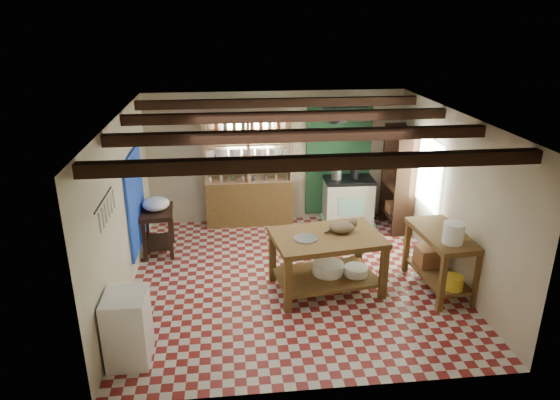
{
  "coord_description": "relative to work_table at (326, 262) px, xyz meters",
  "views": [
    {
      "loc": [
        -0.96,
        -6.93,
        3.98
      ],
      "look_at": [
        -0.16,
        0.3,
        1.24
      ],
      "focal_mm": 32.0,
      "sensor_mm": 36.0,
      "label": 1
    }
  ],
  "objects": [
    {
      "name": "kettle_left",
      "position": [
        0.69,
        2.51,
        0.6
      ],
      "size": [
        0.21,
        0.21,
        0.23
      ],
      "primitive_type": "cylinder",
      "rotation": [
        0.0,
        0.0,
        -0.03
      ],
      "color": "#A6A7AE",
      "rests_on": "stove"
    },
    {
      "name": "ceiling",
      "position": [
        -0.47,
        0.36,
        2.15
      ],
      "size": [
        5.0,
        5.0,
        0.02
      ],
      "primitive_type": "cube",
      "color": "#47464B",
      "rests_on": "wall_back"
    },
    {
      "name": "window_back",
      "position": [
        -0.97,
        2.84,
        1.25
      ],
      "size": [
        0.9,
        0.02,
        0.8
      ],
      "primitive_type": "cube",
      "color": "beige",
      "rests_on": "wall_back"
    },
    {
      "name": "work_table",
      "position": [
        0.0,
        0.0,
        0.0
      ],
      "size": [
        1.72,
        1.27,
        0.9
      ],
      "primitive_type": "cube",
      "rotation": [
        0.0,
        0.0,
        0.14
      ],
      "color": "brown",
      "rests_on": "floor"
    },
    {
      "name": "wall_front",
      "position": [
        -0.47,
        -2.14,
        0.85
      ],
      "size": [
        5.0,
        0.04,
        2.6
      ],
      "primitive_type": "cube",
      "color": "beige",
      "rests_on": "floor"
    },
    {
      "name": "yellow_tub",
      "position": [
        1.74,
        -0.61,
        -0.1
      ],
      "size": [
        0.29,
        0.29,
        0.2
      ],
      "primitive_type": "cylinder",
      "rotation": [
        0.0,
        0.0,
        0.07
      ],
      "color": "gold",
      "rests_on": "right_counter"
    },
    {
      "name": "right_counter",
      "position": [
        1.71,
        -0.16,
        0.02
      ],
      "size": [
        0.75,
        1.35,
        0.94
      ],
      "primitive_type": "cube",
      "rotation": [
        0.0,
        0.0,
        0.07
      ],
      "color": "brown",
      "rests_on": "floor"
    },
    {
      "name": "stove",
      "position": [
        0.94,
        2.51,
        0.02
      ],
      "size": [
        0.97,
        0.67,
        0.93
      ],
      "primitive_type": "cube",
      "rotation": [
        0.0,
        0.0,
        -0.03
      ],
      "color": "beige",
      "rests_on": "floor"
    },
    {
      "name": "blue_wall_patch",
      "position": [
        -2.94,
        1.26,
        0.65
      ],
      "size": [
        0.04,
        1.4,
        1.6
      ],
      "primitive_type": "cube",
      "color": "blue",
      "rests_on": "wall_left"
    },
    {
      "name": "white_cabinet",
      "position": [
        -2.69,
        -1.36,
        -0.01
      ],
      "size": [
        0.49,
        0.59,
        0.89
      ],
      "primitive_type": "cube",
      "rotation": [
        0.0,
        0.0,
        -0.0
      ],
      "color": "white",
      "rests_on": "floor"
    },
    {
      "name": "white_bucket",
      "position": [
        1.69,
        -0.52,
        0.64
      ],
      "size": [
        0.32,
        0.32,
        0.3
      ],
      "primitive_type": "cylinder",
      "rotation": [
        0.0,
        0.0,
        0.07
      ],
      "color": "white",
      "rests_on": "right_counter"
    },
    {
      "name": "prep_table",
      "position": [
        -2.67,
        1.57,
        -0.05
      ],
      "size": [
        0.6,
        0.82,
        0.79
      ],
      "primitive_type": "cube",
      "rotation": [
        0.0,
        0.0,
        0.07
      ],
      "color": "black",
      "rests_on": "floor"
    },
    {
      "name": "steel_tray",
      "position": [
        -0.34,
        -0.1,
        0.46
      ],
      "size": [
        0.39,
        0.39,
        0.02
      ],
      "primitive_type": "cylinder",
      "rotation": [
        0.0,
        0.0,
        0.14
      ],
      "color": "#A6A7AE",
      "rests_on": "work_table"
    },
    {
      "name": "shelving_unit",
      "position": [
        -1.02,
        2.67,
        0.65
      ],
      "size": [
        1.7,
        0.34,
        2.2
      ],
      "primitive_type": "cube",
      "color": "tan",
      "rests_on": "floor"
    },
    {
      "name": "kettle_right",
      "position": [
        1.04,
        2.5,
        0.59
      ],
      "size": [
        0.18,
        0.18,
        0.22
      ],
      "primitive_type": "cylinder",
      "rotation": [
        0.0,
        0.0,
        -0.03
      ],
      "color": "black",
      "rests_on": "stove"
    },
    {
      "name": "green_wall_patch",
      "position": [
        0.78,
        2.83,
        0.8
      ],
      "size": [
        1.3,
        0.04,
        2.3
      ],
      "primitive_type": "cube",
      "color": "#1E4C2A",
      "rests_on": "wall_back"
    },
    {
      "name": "wicker_basket",
      "position": [
        1.69,
        0.14,
        -0.05
      ],
      "size": [
        0.44,
        0.37,
        0.29
      ],
      "primitive_type": "cube",
      "rotation": [
        0.0,
        0.0,
        0.07
      ],
      "color": "#9A643E",
      "rests_on": "right_counter"
    },
    {
      "name": "cat",
      "position": [
        0.24,
        0.08,
        0.54
      ],
      "size": [
        0.46,
        0.4,
        0.17
      ],
      "primitive_type": "ellipsoid",
      "rotation": [
        0.0,
        0.0,
        0.31
      ],
      "color": "#856E4D",
      "rests_on": "work_table"
    },
    {
      "name": "floor",
      "position": [
        -0.47,
        0.36,
        -0.46
      ],
      "size": [
        5.0,
        5.0,
        0.02
      ],
      "primitive_type": "cube",
      "color": "maroon",
      "rests_on": "ground"
    },
    {
      "name": "tall_rack",
      "position": [
        1.81,
        2.16,
        0.55
      ],
      "size": [
        0.4,
        0.86,
        2.0
      ],
      "primitive_type": "cube",
      "color": "black",
      "rests_on": "floor"
    },
    {
      "name": "pot_rack",
      "position": [
        0.78,
        2.41,
        1.73
      ],
      "size": [
        0.86,
        0.12,
        0.36
      ],
      "primitive_type": "cube",
      "color": "black",
      "rests_on": "ceiling"
    },
    {
      "name": "wall_back",
      "position": [
        -0.47,
        2.86,
        0.85
      ],
      "size": [
        5.0,
        0.04,
        2.6
      ],
      "primitive_type": "cube",
      "color": "beige",
      "rests_on": "floor"
    },
    {
      "name": "wall_right",
      "position": [
        2.03,
        0.36,
        0.85
      ],
      "size": [
        0.04,
        5.0,
        2.6
      ],
      "primitive_type": "cube",
      "color": "beige",
      "rests_on": "floor"
    },
    {
      "name": "ceiling_beams",
      "position": [
        -0.47,
        0.36,
        2.03
      ],
      "size": [
        5.0,
        3.8,
        0.15
      ],
      "primitive_type": "cube",
      "color": "black",
      "rests_on": "ceiling"
    },
    {
      "name": "enamel_bowl",
      "position": [
        -2.67,
        1.57,
        0.46
      ],
      "size": [
        0.5,
        0.5,
        0.23
      ],
      "primitive_type": "ellipsoid",
      "rotation": [
        0.0,
        0.0,
        0.07
      ],
      "color": "white",
      "rests_on": "prep_table"
    },
    {
      "name": "wall_left",
      "position": [
        -2.97,
        0.36,
        0.85
      ],
      "size": [
        0.04,
        5.0,
        2.6
      ],
      "primitive_type": "cube",
      "color": "beige",
      "rests_on": "floor"
    },
    {
      "name": "basin_small",
      "position": [
        0.46,
        -0.04,
        -0.15
      ],
      "size": [
        0.41,
        0.41,
        0.13
      ],
      "primitive_type": "cylinder",
      "rotation": [
        0.0,
        0.0,
        0.14
      ],
      "color": "white",
      "rests_on": "work_table"
    },
    {
      "name": "utensil_rail",
      "position": [
        -2.91,
        -0.84,
        1.33
      ],
      "size": [
        0.06,
        0.9,
        0.28
      ],
      "primitive_type": "cube",
      "color": "black",
      "rests_on": "wall_left"
    },
    {
      "name": "basin_large",
      "position": [
        0.04,
        0.06,
        -0.13
      ],
      "size": [
        0.54,
        0.54,
        0.17
      ],
      "primitive_type": "cylinder",
      "rotation": [
        0.0,
        0.0,
        0.14
      ],
      "color": "white",
      "rests_on": "work_table"
    },
    {
      "name": "window_right",
      "position": [
        2.01,
        1.36,
        0.95
      ],
      "size": [
        0.02,
        1.3,
        1.2
      ],
      "primitive_type": "cube",
      "color": "beige",
      "rests_on": "wall_right"
    }
  ]
}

